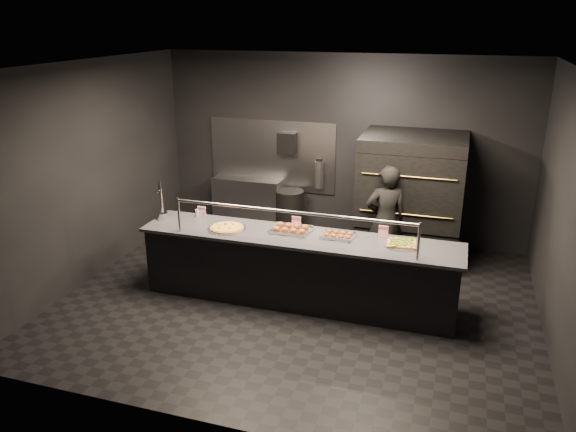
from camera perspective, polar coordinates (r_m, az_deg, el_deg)
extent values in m
plane|color=black|center=(7.47, 1.00, -8.59)|extent=(6.00, 6.00, 0.00)
plane|color=black|center=(6.59, 1.16, 15.02)|extent=(6.00, 6.00, 0.00)
cube|color=black|center=(9.23, 5.50, 6.86)|extent=(6.00, 0.04, 3.00)
cube|color=black|center=(4.70, -7.64, -6.21)|extent=(6.00, 0.04, 3.00)
cube|color=black|center=(8.21, -19.50, 4.19)|extent=(0.04, 5.00, 3.00)
cube|color=black|center=(6.73, 26.39, -0.06)|extent=(0.04, 5.00, 3.00)
cube|color=#99999E|center=(9.57, -1.64, 6.17)|extent=(2.20, 0.02, 1.20)
cube|color=black|center=(7.27, 1.02, -5.54)|extent=(4.00, 0.70, 0.88)
cube|color=#343438|center=(7.08, 1.04, -2.17)|extent=(4.10, 0.78, 0.04)
cylinder|color=#99999E|center=(7.28, -11.02, 0.14)|extent=(0.03, 0.03, 0.45)
cylinder|color=#99999E|center=(6.48, 13.13, -2.53)|extent=(0.03, 0.03, 0.45)
cylinder|color=#99999E|center=(6.66, 0.33, 0.43)|extent=(3.00, 0.04, 0.04)
cube|color=black|center=(8.85, 12.03, -2.22)|extent=(1.50, 1.15, 0.60)
cube|color=black|center=(8.65, 12.31, 1.47)|extent=(1.50, 1.20, 0.55)
cube|color=black|center=(8.49, 12.58, 5.00)|extent=(1.50, 1.20, 0.55)
cube|color=black|center=(8.41, 12.77, 7.44)|extent=(1.50, 1.20, 0.18)
cylinder|color=gold|center=(8.06, 11.86, 0.16)|extent=(1.30, 0.02, 0.02)
cylinder|color=gold|center=(7.90, 12.14, 3.92)|extent=(1.30, 0.02, 0.02)
cube|color=#99999E|center=(9.79, -4.12, 1.27)|extent=(1.20, 0.35, 0.90)
cube|color=black|center=(9.34, -0.08, 7.41)|extent=(0.30, 0.20, 0.35)
cylinder|color=#B2B2B7|center=(9.32, 3.17, 4.19)|extent=(0.14, 0.14, 0.45)
cube|color=black|center=(9.26, 3.20, 5.69)|extent=(0.10, 0.06, 0.06)
cylinder|color=silver|center=(7.84, -12.64, 0.03)|extent=(0.15, 0.15, 0.09)
cylinder|color=silver|center=(7.78, -12.75, 1.37)|extent=(0.05, 0.05, 0.39)
cylinder|color=silver|center=(7.66, -13.16, 2.39)|extent=(0.02, 0.11, 0.02)
cone|color=black|center=(7.70, -12.90, 3.26)|extent=(0.05, 0.05, 0.15)
cylinder|color=silver|center=(7.33, -6.21, -1.28)|extent=(0.50, 0.50, 0.01)
cylinder|color=#C6813F|center=(7.33, -6.22, -1.20)|extent=(0.44, 0.44, 0.02)
cylinder|color=gold|center=(7.32, -6.22, -1.11)|extent=(0.38, 0.38, 0.01)
cube|color=silver|center=(7.22, 0.29, -1.47)|extent=(0.55, 0.45, 0.02)
ellipsoid|color=#AA5D24|center=(7.18, -1.19, -1.26)|extent=(0.09, 0.09, 0.06)
ellipsoid|color=#AA5D24|center=(7.33, -0.78, -0.82)|extent=(0.09, 0.09, 0.06)
ellipsoid|color=#AA5D24|center=(7.15, -0.34, -1.36)|extent=(0.09, 0.09, 0.06)
ellipsoid|color=#AA5D24|center=(7.29, 0.06, -0.92)|extent=(0.09, 0.09, 0.06)
ellipsoid|color=#AA5D24|center=(7.12, 0.53, -1.46)|extent=(0.09, 0.09, 0.06)
ellipsoid|color=#AA5D24|center=(7.26, 0.91, -1.01)|extent=(0.09, 0.09, 0.06)
ellipsoid|color=#AA5D24|center=(7.09, 1.40, -1.55)|extent=(0.09, 0.09, 0.06)
ellipsoid|color=#AA5D24|center=(7.23, 1.76, -1.10)|extent=(0.09, 0.09, 0.06)
cube|color=silver|center=(7.06, 5.14, -2.05)|extent=(0.45, 0.37, 0.02)
ellipsoid|color=#AA5D24|center=(7.02, 3.94, -1.90)|extent=(0.07, 0.07, 0.05)
ellipsoid|color=#AA5D24|center=(7.14, 4.19, -1.52)|extent=(0.07, 0.07, 0.05)
ellipsoid|color=#AA5D24|center=(7.00, 4.66, -1.98)|extent=(0.07, 0.07, 0.05)
ellipsoid|color=#AA5D24|center=(7.12, 4.90, -1.60)|extent=(0.07, 0.07, 0.05)
ellipsoid|color=#AA5D24|center=(6.98, 5.39, -2.06)|extent=(0.07, 0.07, 0.05)
ellipsoid|color=#AA5D24|center=(7.10, 5.61, -1.68)|extent=(0.07, 0.07, 0.05)
ellipsoid|color=#AA5D24|center=(6.97, 6.12, -2.14)|extent=(0.07, 0.07, 0.05)
ellipsoid|color=#AA5D24|center=(7.09, 6.33, -1.76)|extent=(0.07, 0.07, 0.05)
cylinder|color=silver|center=(6.93, 11.46, -2.86)|extent=(0.44, 0.44, 0.01)
cube|color=#C6813F|center=(6.92, 11.47, -2.74)|extent=(0.38, 0.34, 0.02)
cube|color=gold|center=(6.92, 11.48, -2.65)|extent=(0.36, 0.32, 0.01)
cube|color=#429223|center=(6.91, 11.48, -2.58)|extent=(0.34, 0.30, 0.01)
cylinder|color=silver|center=(7.84, -9.18, 0.32)|extent=(0.06, 0.06, 0.10)
cylinder|color=silver|center=(7.80, -8.51, 0.17)|extent=(0.04, 0.04, 0.08)
cube|color=white|center=(7.80, -8.77, 0.44)|extent=(0.12, 0.04, 0.15)
cube|color=white|center=(7.33, 0.86, -0.61)|extent=(0.12, 0.04, 0.15)
cube|color=white|center=(7.11, 9.67, -1.55)|extent=(0.12, 0.04, 0.15)
cylinder|color=black|center=(9.47, 0.18, 0.30)|extent=(0.47, 0.47, 0.78)
imported|color=black|center=(8.04, 9.88, -0.47)|extent=(0.69, 0.57, 1.61)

